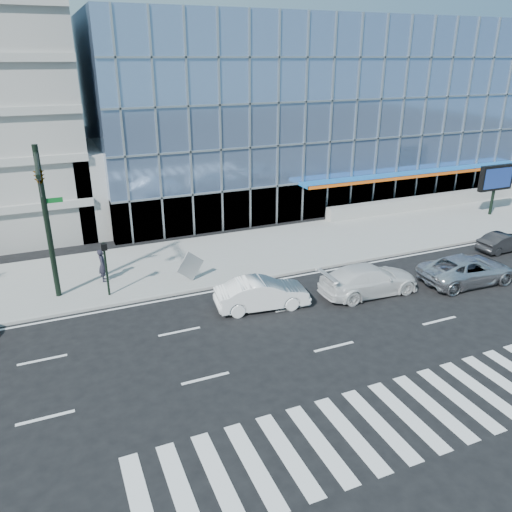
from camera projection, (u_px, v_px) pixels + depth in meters
The scene contains 14 objects.
ground at pixel (293, 308), 25.65m from camera, with size 160.00×160.00×0.00m, color black.
sidewalk at pixel (237, 254), 32.45m from camera, with size 120.00×8.00×0.15m, color gray.
theatre_building at pixel (301, 105), 50.17m from camera, with size 42.00×26.00×15.00m, color #6984AF.
ramp_block at pixel (115, 185), 37.71m from camera, with size 6.00×8.00×6.00m, color gray.
retaining_wall at pixel (475, 195), 44.08m from camera, with size 30.00×0.80×1.00m, color gray.
traffic_signal at pixel (42, 192), 23.24m from camera, with size 1.14×5.74×8.00m.
ped_signal_post at pixel (106, 261), 25.97m from camera, with size 0.30×0.33×3.00m.
marquee_sign at pixel (496, 179), 39.38m from camera, with size 3.20×0.43×4.00m.
silver_suv at pixel (468, 270), 28.32m from camera, with size 2.62×5.68×1.58m, color silver.
white_suv at pixel (369, 280), 26.97m from camera, with size 2.29×5.63×1.63m, color silver.
white_sedan at pixel (262, 294), 25.44m from camera, with size 1.67×4.80×1.58m, color white.
dark_sedan at pixel (504, 242), 33.01m from camera, with size 1.31×3.77×1.24m, color black.
pedestrian at pixel (103, 265), 28.11m from camera, with size 0.69×0.45×1.89m, color black.
tilted_panel at pixel (190, 266), 28.08m from camera, with size 1.30×0.06×1.30m, color #A0A0A0.
Camera 1 is at (-10.74, -20.22, 12.03)m, focal length 35.00 mm.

